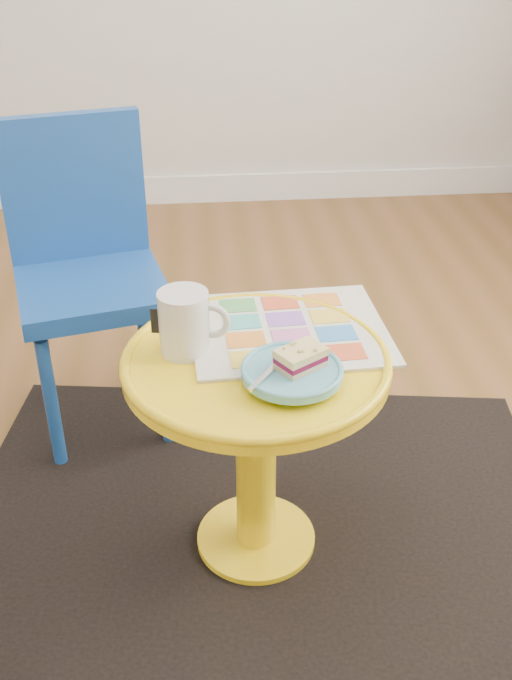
{
  "coord_description": "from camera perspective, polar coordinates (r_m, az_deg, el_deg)",
  "views": [
    {
      "loc": [
        0.49,
        -1.2,
        1.21
      ],
      "look_at": [
        0.6,
        -0.04,
        0.5
      ],
      "focal_mm": 40.0,
      "sensor_mm": 36.0,
      "label": 1
    }
  ],
  "objects": [
    {
      "name": "plate",
      "position": [
        1.31,
        2.73,
        -2.46
      ],
      "size": [
        0.18,
        0.18,
        0.02
      ],
      "color": "#5AA8BF",
      "rests_on": "newspaper"
    },
    {
      "name": "fork",
      "position": [
        1.3,
        1.28,
        -2.15
      ],
      "size": [
        0.1,
        0.13,
        0.0
      ],
      "rotation": [
        0.0,
        0.0,
        -0.62
      ],
      "color": "silver",
      "rests_on": "plate"
    },
    {
      "name": "newspaper",
      "position": [
        1.46,
        2.46,
        0.81
      ],
      "size": [
        0.39,
        0.33,
        0.01
      ],
      "primitive_type": "cube",
      "rotation": [
        0.0,
        0.0,
        0.04
      ],
      "color": "silver",
      "rests_on": "side_table"
    },
    {
      "name": "chair",
      "position": [
        1.86,
        -12.7,
        5.94
      ],
      "size": [
        0.4,
        0.4,
        0.76
      ],
      "rotation": [
        0.0,
        0.0,
        0.23
      ],
      "color": "#18499C",
      "rests_on": "ground"
    },
    {
      "name": "side_table",
      "position": [
        1.45,
        -0.0,
        -5.79
      ],
      "size": [
        0.49,
        0.49,
        0.46
      ],
      "color": "yellow",
      "rests_on": "ground"
    },
    {
      "name": "cake_slice",
      "position": [
        1.3,
        3.38,
        -1.37
      ],
      "size": [
        0.1,
        0.09,
        0.04
      ],
      "rotation": [
        0.0,
        0.0,
        0.57
      ],
      "color": "#D3BC8C",
      "rests_on": "plate"
    },
    {
      "name": "rug",
      "position": [
        1.67,
        -0.0,
        -14.88
      ],
      "size": [
        1.44,
        1.27,
        0.01
      ],
      "primitive_type": "cube",
      "rotation": [
        0.0,
        0.0,
        -0.14
      ],
      "color": "black",
      "rests_on": "ground"
    },
    {
      "name": "mug",
      "position": [
        1.37,
        -5.33,
        1.45
      ],
      "size": [
        0.13,
        0.09,
        0.12
      ],
      "rotation": [
        0.0,
        0.0,
        -0.19
      ],
      "color": "silver",
      "rests_on": "side_table"
    }
  ]
}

